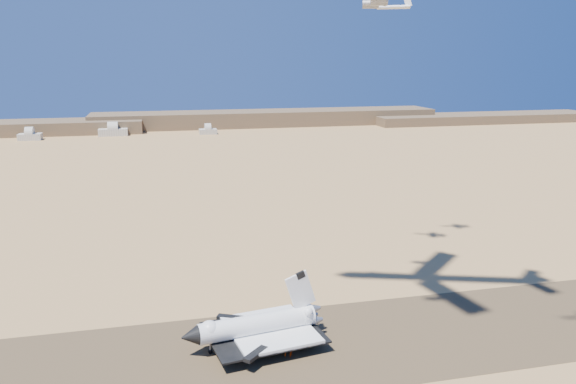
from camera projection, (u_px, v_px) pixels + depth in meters
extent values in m
plane|color=tan|center=(227.00, 356.00, 155.65)|extent=(1200.00, 1200.00, 0.00)
cube|color=brown|center=(227.00, 356.00, 155.65)|extent=(600.00, 50.00, 0.06)
cube|color=brown|center=(268.00, 118.00, 691.63)|extent=(420.00, 60.00, 18.00)
cube|color=brown|center=(484.00, 118.00, 727.02)|extent=(300.00, 60.00, 11.00)
cube|color=beige|center=(30.00, 137.00, 568.24)|extent=(22.00, 14.00, 6.50)
cube|color=beige|center=(113.00, 132.00, 600.32)|extent=(30.00, 15.00, 7.50)
cube|color=beige|center=(208.00, 132.00, 613.57)|extent=(19.00, 12.50, 5.50)
cylinder|color=white|center=(256.00, 324.00, 160.52)|extent=(34.25, 10.99, 5.91)
cone|color=black|center=(190.00, 337.00, 153.48)|extent=(5.55, 6.27, 5.61)
sphere|color=white|center=(209.00, 330.00, 155.30)|extent=(5.48, 5.48, 5.48)
cube|color=white|center=(270.00, 329.00, 162.63)|extent=(26.79, 28.55, 0.95)
cube|color=black|center=(263.00, 332.00, 161.97)|extent=(35.13, 29.84, 0.53)
cube|color=white|center=(300.00, 290.00, 163.65)|extent=(9.78, 2.22, 12.15)
cylinder|color=gray|center=(210.00, 348.00, 156.57)|extent=(0.38, 0.38, 3.37)
cylinder|color=black|center=(210.00, 352.00, 156.83)|extent=(1.22, 0.65, 1.16)
cylinder|color=gray|center=(284.00, 343.00, 159.17)|extent=(0.38, 0.38, 3.37)
cylinder|color=black|center=(284.00, 347.00, 159.43)|extent=(1.22, 0.65, 1.16)
cylinder|color=gray|center=(271.00, 327.00, 168.67)|extent=(0.38, 0.38, 3.37)
cylinder|color=black|center=(271.00, 331.00, 168.93)|extent=(1.22, 0.65, 1.16)
cylinder|color=gray|center=(379.00, 1.00, 163.15)|extent=(5.53, 4.04, 2.58)
cylinder|color=gray|center=(371.00, 4.00, 171.98)|extent=(5.53, 4.04, 2.58)
imported|color=#C7420B|center=(285.00, 354.00, 154.88)|extent=(0.61, 0.75, 1.78)
imported|color=#C7420B|center=(291.00, 351.00, 156.47)|extent=(0.69, 0.96, 1.79)
imported|color=#C7420B|center=(290.00, 355.00, 154.53)|extent=(1.06, 0.82, 1.62)
cylinder|color=white|center=(393.00, 7.00, 206.43)|extent=(11.38, 6.86, 1.41)
cone|color=black|center=(374.00, 8.00, 208.16)|extent=(2.93, 2.38, 1.31)
sphere|color=black|center=(385.00, 6.00, 207.03)|extent=(1.41, 1.41, 1.41)
cube|color=white|center=(396.00, 8.00, 206.23)|extent=(6.87, 8.78, 0.25)
cube|color=white|center=(407.00, 7.00, 205.22)|extent=(4.30, 5.50, 0.20)
cube|color=white|center=(408.00, 3.00, 204.84)|extent=(2.82, 1.64, 3.41)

